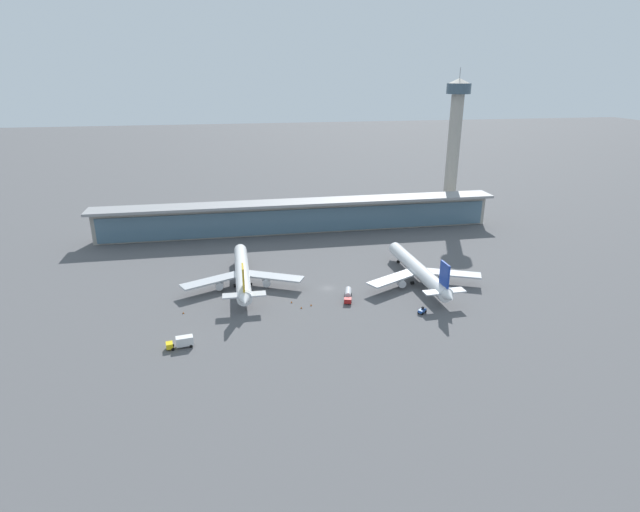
% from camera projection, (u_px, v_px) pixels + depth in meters
% --- Properties ---
extents(ground_plane, '(1200.00, 1200.00, 0.00)m').
position_uv_depth(ground_plane, '(327.00, 288.00, 177.32)').
color(ground_plane, '#515154').
extents(airliner_left_stand, '(42.83, 55.53, 14.82)m').
position_uv_depth(airliner_left_stand, '(242.00, 273.00, 178.40)').
color(airliner_left_stand, white).
rests_on(airliner_left_stand, ground).
extents(airliner_centre_stand, '(42.80, 55.63, 14.82)m').
position_uv_depth(airliner_centre_stand, '(419.00, 270.00, 180.74)').
color(airliner_centre_stand, white).
rests_on(airliner_centre_stand, ground).
extents(service_truck_near_nose_red, '(4.42, 8.89, 2.95)m').
position_uv_depth(service_truck_near_nose_red, '(348.00, 294.00, 168.38)').
color(service_truck_near_nose_red, '#B21E1E').
rests_on(service_truck_near_nose_red, ground).
extents(service_truck_under_wing_yellow, '(7.56, 3.34, 3.10)m').
position_uv_depth(service_truck_under_wing_yellow, '(182.00, 342.00, 138.96)').
color(service_truck_under_wing_yellow, yellow).
rests_on(service_truck_under_wing_yellow, ground).
extents(service_truck_mid_apron_blue, '(3.30, 3.12, 2.05)m').
position_uv_depth(service_truck_mid_apron_blue, '(422.00, 311.00, 158.78)').
color(service_truck_mid_apron_blue, '#234C9E').
rests_on(service_truck_mid_apron_blue, ground).
extents(terminal_building, '(186.95, 12.80, 15.20)m').
position_uv_depth(terminal_building, '(300.00, 216.00, 236.99)').
color(terminal_building, '#9E998E').
rests_on(terminal_building, ground).
extents(control_tower, '(12.00, 12.00, 73.30)m').
position_uv_depth(control_tower, '(454.00, 137.00, 259.14)').
color(control_tower, '#9E998E').
rests_on(control_tower, ground).
extents(safety_cone_alpha, '(0.62, 0.62, 0.70)m').
position_uv_depth(safety_cone_alpha, '(292.00, 302.00, 166.05)').
color(safety_cone_alpha, orange).
rests_on(safety_cone_alpha, ground).
extents(safety_cone_bravo, '(0.62, 0.62, 0.70)m').
position_uv_depth(safety_cone_bravo, '(183.00, 313.00, 158.77)').
color(safety_cone_bravo, orange).
rests_on(safety_cone_bravo, ground).
extents(safety_cone_charlie, '(0.62, 0.62, 0.70)m').
position_uv_depth(safety_cone_charlie, '(311.00, 305.00, 164.02)').
color(safety_cone_charlie, orange).
rests_on(safety_cone_charlie, ground).
extents(safety_cone_delta, '(0.62, 0.62, 0.70)m').
position_uv_depth(safety_cone_delta, '(301.00, 308.00, 162.16)').
color(safety_cone_delta, orange).
rests_on(safety_cone_delta, ground).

